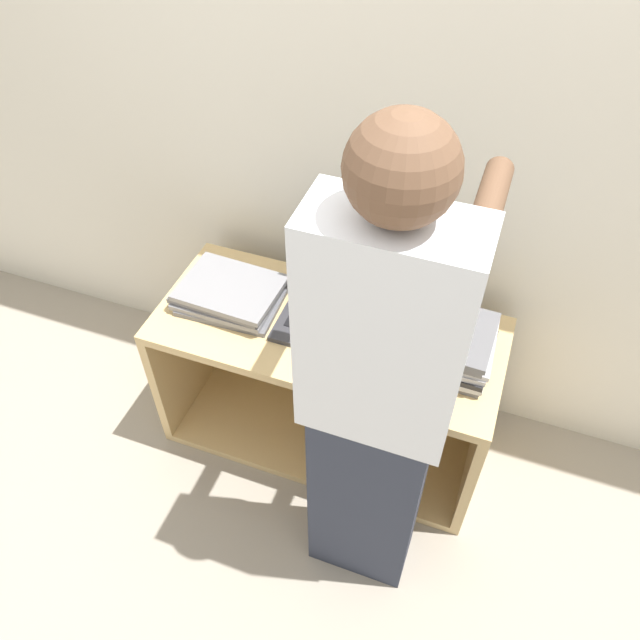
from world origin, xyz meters
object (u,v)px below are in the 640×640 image
at_px(laptop_open, 334,305).
at_px(laptop_stack_left, 230,293).
at_px(laptop_stack_right, 437,342).
at_px(person, 377,405).

xyz_separation_m(laptop_open, laptop_stack_left, (-0.38, -0.06, -0.01)).
relative_size(laptop_stack_left, laptop_stack_right, 1.01).
xyz_separation_m(laptop_open, person, (0.29, -0.51, 0.19)).
bearing_deg(laptop_stack_left, person, -33.07).
distance_m(laptop_stack_left, laptop_stack_right, 0.77).
height_order(laptop_stack_right, person, person).
bearing_deg(person, laptop_open, 120.27).
relative_size(laptop_open, laptop_stack_left, 1.04).
bearing_deg(laptop_stack_left, laptop_stack_right, -0.05).
distance_m(laptop_open, laptop_stack_left, 0.39).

